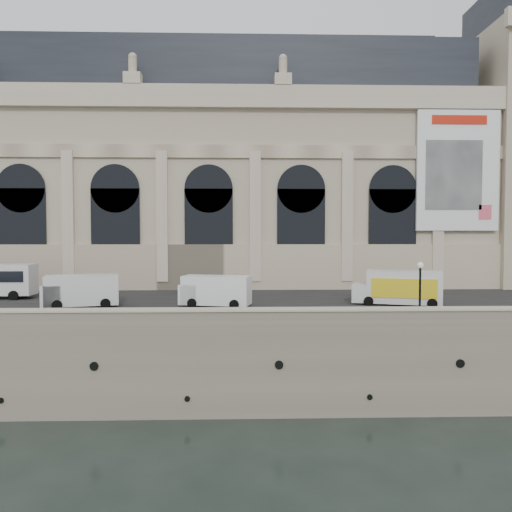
% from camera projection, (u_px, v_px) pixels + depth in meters
% --- Properties ---
extents(ground, '(260.00, 260.00, 0.00)m').
position_uv_depth(ground, '(249.00, 419.00, 32.72)').
color(ground, black).
rests_on(ground, ground).
extents(quay, '(160.00, 70.00, 6.00)m').
position_uv_depth(quay, '(245.00, 301.00, 67.53)').
color(quay, gray).
rests_on(quay, ground).
extents(street, '(160.00, 24.00, 0.06)m').
position_uv_depth(street, '(247.00, 299.00, 46.42)').
color(street, '#2D2D2D').
rests_on(street, quay).
extents(parapet, '(160.00, 1.40, 1.21)m').
position_uv_depth(parapet, '(248.00, 317.00, 33.01)').
color(parapet, gray).
rests_on(parapet, quay).
extents(museum, '(69.00, 18.70, 29.10)m').
position_uv_depth(museum, '(198.00, 173.00, 62.47)').
color(museum, '#BAAE8F').
rests_on(museum, quay).
extents(van_b, '(6.21, 3.47, 2.61)m').
position_uv_depth(van_b, '(212.00, 291.00, 42.07)').
color(van_b, white).
rests_on(van_b, quay).
extents(van_c, '(6.44, 3.68, 2.70)m').
position_uv_depth(van_c, '(77.00, 291.00, 41.59)').
color(van_c, silver).
rests_on(van_c, quay).
extents(box_truck, '(7.75, 4.38, 2.98)m').
position_uv_depth(box_truck, '(398.00, 288.00, 42.87)').
color(box_truck, silver).
rests_on(box_truck, quay).
extents(lamp_right, '(0.43, 0.43, 4.22)m').
position_uv_depth(lamp_right, '(420.00, 293.00, 34.48)').
color(lamp_right, black).
rests_on(lamp_right, quay).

